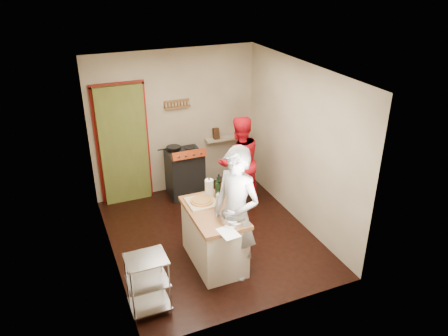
{
  "coord_description": "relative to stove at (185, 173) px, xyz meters",
  "views": [
    {
      "loc": [
        -2.03,
        -5.35,
        3.95
      ],
      "look_at": [
        0.22,
        0.0,
        1.15
      ],
      "focal_mm": 35.0,
      "sensor_mm": 36.0,
      "label": 1
    }
  ],
  "objects": [
    {
      "name": "floor",
      "position": [
        -0.05,
        -1.42,
        -0.45
      ],
      "size": [
        3.5,
        3.5,
        0.0
      ],
      "primitive_type": "plane",
      "color": "black",
      "rests_on": "ground"
    },
    {
      "name": "back_wall",
      "position": [
        -0.69,
        0.36,
        0.68
      ],
      "size": [
        3.0,
        0.44,
        2.6
      ],
      "color": "tan",
      "rests_on": "ground"
    },
    {
      "name": "left_wall",
      "position": [
        -1.55,
        -1.42,
        0.85
      ],
      "size": [
        0.04,
        3.5,
        2.6
      ],
      "primitive_type": "cube",
      "color": "tan",
      "rests_on": "ground"
    },
    {
      "name": "right_wall",
      "position": [
        1.45,
        -1.42,
        0.85
      ],
      "size": [
        0.04,
        3.5,
        2.6
      ],
      "primitive_type": "cube",
      "color": "tan",
      "rests_on": "ground"
    },
    {
      "name": "ceiling",
      "position": [
        -0.05,
        -1.42,
        2.16
      ],
      "size": [
        3.0,
        3.5,
        0.02
      ],
      "primitive_type": "cube",
      "color": "white",
      "rests_on": "back_wall"
    },
    {
      "name": "stove",
      "position": [
        0.0,
        0.0,
        0.0
      ],
      "size": [
        0.6,
        0.63,
        1.0
      ],
      "color": "black",
      "rests_on": "ground"
    },
    {
      "name": "wire_shelving",
      "position": [
        -1.33,
        -2.62,
        -0.01
      ],
      "size": [
        0.48,
        0.4,
        0.8
      ],
      "color": "silver",
      "rests_on": "ground"
    },
    {
      "name": "island",
      "position": [
        -0.23,
        -2.03,
        0.0
      ],
      "size": [
        0.66,
        1.29,
        1.16
      ],
      "color": "#C0B3A3",
      "rests_on": "ground"
    },
    {
      "name": "person_stripe",
      "position": [
        -0.06,
        -2.37,
        0.49
      ],
      "size": [
        0.72,
        0.81,
        1.87
      ],
      "primitive_type": "imported",
      "rotation": [
        0.0,
        0.0,
        -1.06
      ],
      "color": "#9D9DA1",
      "rests_on": "ground"
    },
    {
      "name": "person_red",
      "position": [
        0.77,
        -0.65,
        0.36
      ],
      "size": [
        0.86,
        0.71,
        1.62
      ],
      "primitive_type": "imported",
      "rotation": [
        0.0,
        0.0,
        3.27
      ],
      "color": "red",
      "rests_on": "ground"
    }
  ]
}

